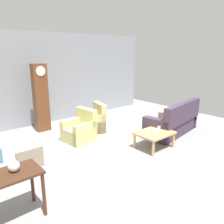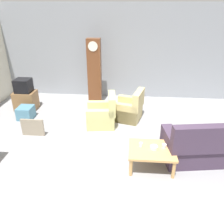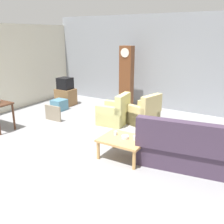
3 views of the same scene
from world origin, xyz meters
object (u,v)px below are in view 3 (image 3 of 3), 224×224
at_px(couch_floral, 192,151).
at_px(cup_blue_rimmed, 116,133).
at_px(coffee_table_wood, 123,141).
at_px(cup_white_porcelain, 135,138).
at_px(storage_box_blue, 59,105).
at_px(bowl_white_stacked, 125,137).
at_px(armchair_olive_near, 114,114).
at_px(armchair_olive_far, 144,114).
at_px(tv_crt, 65,83).
at_px(grandfather_clock, 126,78).
at_px(framed_picture_leaning, 53,113).
at_px(tv_stand_cabinet, 66,97).

relative_size(couch_floral, cup_blue_rimmed, 24.29).
xyz_separation_m(coffee_table_wood, cup_white_porcelain, (0.26, 0.06, 0.11)).
bearing_deg(storage_box_blue, bowl_white_stacked, -27.96).
bearing_deg(armchair_olive_near, armchair_olive_far, 29.72).
bearing_deg(cup_white_porcelain, tv_crt, 148.35).
xyz_separation_m(couch_floral, cup_blue_rimmed, (-1.58, -0.27, 0.14)).
distance_m(couch_floral, armchair_olive_far, 2.60).
relative_size(grandfather_clock, tv_crt, 4.54).
distance_m(tv_crt, cup_blue_rimmed, 4.45).
relative_size(couch_floral, armchair_olive_far, 2.30).
xyz_separation_m(framed_picture_leaning, cup_white_porcelain, (3.26, -0.95, 0.26)).
distance_m(armchair_olive_near, cup_blue_rimmed, 1.96).
distance_m(framed_picture_leaning, cup_white_porcelain, 3.40).
bearing_deg(tv_stand_cabinet, armchair_olive_far, -7.43).
distance_m(cup_white_porcelain, cup_blue_rimmed, 0.48).
xyz_separation_m(cup_white_porcelain, bowl_white_stacked, (-0.21, -0.05, -0.01)).
bearing_deg(grandfather_clock, framed_picture_leaning, -119.77).
height_order(coffee_table_wood, bowl_white_stacked, bowl_white_stacked).
height_order(couch_floral, armchair_olive_far, couch_floral).
bearing_deg(bowl_white_stacked, armchair_olive_far, 104.20).
distance_m(armchair_olive_far, tv_stand_cabinet, 3.40).
height_order(coffee_table_wood, framed_picture_leaning, framed_picture_leaning).
relative_size(couch_floral, bowl_white_stacked, 14.14).
height_order(armchair_olive_far, tv_crt, tv_crt).
bearing_deg(couch_floral, cup_white_porcelain, -165.37).
xyz_separation_m(couch_floral, storage_box_blue, (-4.96, 1.60, -0.17)).
relative_size(coffee_table_wood, grandfather_clock, 0.44).
distance_m(framed_picture_leaning, cup_blue_rimmed, 2.94).
bearing_deg(couch_floral, storage_box_blue, 162.09).
distance_m(armchair_olive_near, tv_stand_cabinet, 2.76).
height_order(grandfather_clock, framed_picture_leaning, grandfather_clock).
bearing_deg(couch_floral, armchair_olive_near, 151.86).
height_order(armchair_olive_far, bowl_white_stacked, armchair_olive_far).
height_order(coffee_table_wood, grandfather_clock, grandfather_clock).
relative_size(framed_picture_leaning, cup_blue_rimmed, 6.60).
height_order(framed_picture_leaning, bowl_white_stacked, bowl_white_stacked).
height_order(tv_stand_cabinet, cup_blue_rimmed, tv_stand_cabinet).
bearing_deg(framed_picture_leaning, tv_stand_cabinet, 118.72).
relative_size(grandfather_clock, tv_stand_cabinet, 3.20).
bearing_deg(coffee_table_wood, framed_picture_leaning, 161.44).
bearing_deg(framed_picture_leaning, armchair_olive_far, 24.80).
bearing_deg(tv_crt, cup_white_porcelain, -31.65).
height_order(armchair_olive_near, storage_box_blue, armchair_olive_near).
bearing_deg(cup_blue_rimmed, coffee_table_wood, -17.14).
height_order(tv_crt, cup_white_porcelain, tv_crt).
distance_m(grandfather_clock, storage_box_blue, 2.52).
xyz_separation_m(framed_picture_leaning, bowl_white_stacked, (3.04, -1.00, 0.24)).
relative_size(armchair_olive_near, framed_picture_leaning, 1.53).
height_order(tv_stand_cabinet, storage_box_blue, tv_stand_cabinet).
distance_m(grandfather_clock, bowl_white_stacked, 3.77).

